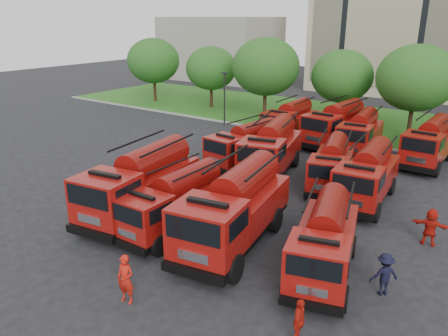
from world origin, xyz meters
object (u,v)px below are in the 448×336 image
Objects in this scene: firefighter_0 at (128,301)px; firefighter_4 at (175,206)px; fire_truck_2 at (235,208)px; fire_truck_6 at (332,164)px; fire_truck_9 at (336,124)px; firefighter_3 at (382,294)px; fire_truck_4 at (246,145)px; fire_truck_7 at (367,175)px; fire_truck_8 at (290,120)px; firefighter_1 at (225,265)px; fire_truck_1 at (175,202)px; fire_truck_11 at (430,142)px; firefighter_5 at (427,244)px; fire_truck_10 at (360,133)px; fire_truck_5 at (272,149)px; fire_truck_0 at (141,183)px; fire_truck_3 at (325,240)px.

firefighter_0 reaches higher than firefighter_4.
fire_truck_2 is 9.53m from fire_truck_6.
firefighter_3 is at bearing -57.97° from fire_truck_9.
firefighter_3 is (12.67, -9.87, -1.52)m from fire_truck_4.
fire_truck_9 reaches higher than firefighter_4.
fire_truck_7 is 1.03× the size of fire_truck_8.
fire_truck_4 is 9.36m from fire_truck_9.
firefighter_1 is 6.40m from firefighter_3.
fire_truck_9 reaches higher than fire_truck_8.
firefighter_0 is at bearing -111.47° from fire_truck_6.
fire_truck_2 is at bearing 72.94° from firefighter_0.
firefighter_0 is 9.75m from firefighter_3.
fire_truck_11 is at bearing 65.47° from fire_truck_1.
fire_truck_7 reaches higher than firefighter_5.
fire_truck_5 is at bearing -118.37° from fire_truck_10.
fire_truck_4 is at bearing 165.87° from fire_truck_7.
fire_truck_9 is at bearing 149.69° from fire_truck_10.
fire_truck_9 is (3.22, 18.92, -0.09)m from fire_truck_0.
fire_truck_3 is at bearing -60.89° from fire_truck_8.
fire_truck_6 is (-3.54, 9.34, -0.02)m from fire_truck_3.
fire_truck_1 is 3.28m from fire_truck_2.
fire_truck_9 is at bearing 71.78° from fire_truck_0.
fire_truck_9 is (-6.97, 18.56, 0.25)m from fire_truck_3.
fire_truck_2 reaches higher than firefighter_3.
firefighter_0 is 1.06× the size of firefighter_1.
fire_truck_9 is at bearing 86.69° from firefighter_1.
fire_truck_7 is at bearing -84.12° from firefighter_4.
fire_truck_0 is 4.57× the size of firefighter_5.
firefighter_1 is (-2.57, -10.36, -1.60)m from fire_truck_7.
fire_truck_5 is at bearing -71.89° from fire_truck_8.
fire_truck_9 is at bearing 75.88° from fire_truck_4.
fire_truck_11 is (3.94, 8.31, 0.16)m from fire_truck_6.
fire_truck_11 reaches higher than fire_truck_3.
fire_truck_8 is 4.16m from fire_truck_9.
firefighter_4 is 1.05× the size of firefighter_5.
fire_truck_6 is 3.91× the size of firefighter_3.
fire_truck_6 is at bearing -89.81° from fire_truck_10.
fire_truck_1 reaches higher than firefighter_4.
fire_truck_8 is at bearing 95.39° from fire_truck_5.
fire_truck_8 is at bearing 102.20° from fire_truck_4.
fire_truck_0 is 4.35× the size of firefighter_4.
fire_truck_5 is at bearing 100.30° from fire_truck_2.
fire_truck_2 reaches higher than fire_truck_6.
firefighter_1 is at bearing 40.82° from firefighter_5.
fire_truck_11 is 3.70× the size of firefighter_0.
fire_truck_11 is at bearing -5.84° from fire_truck_10.
firefighter_5 is (13.29, 5.41, -1.83)m from fire_truck_0.
fire_truck_11 reaches higher than firefighter_0.
fire_truck_11 reaches higher than firefighter_3.
fire_truck_2 is 11.49m from fire_truck_4.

